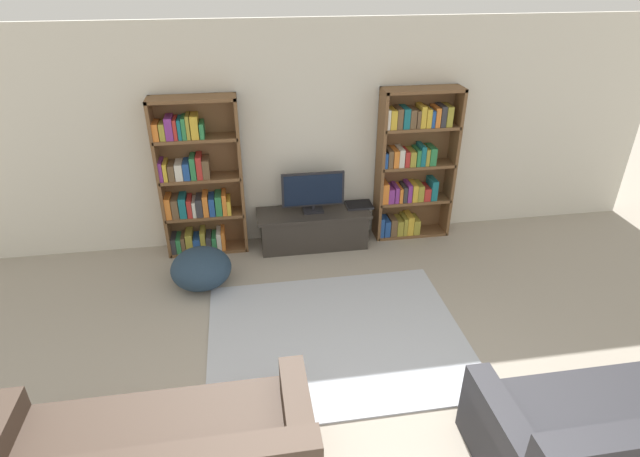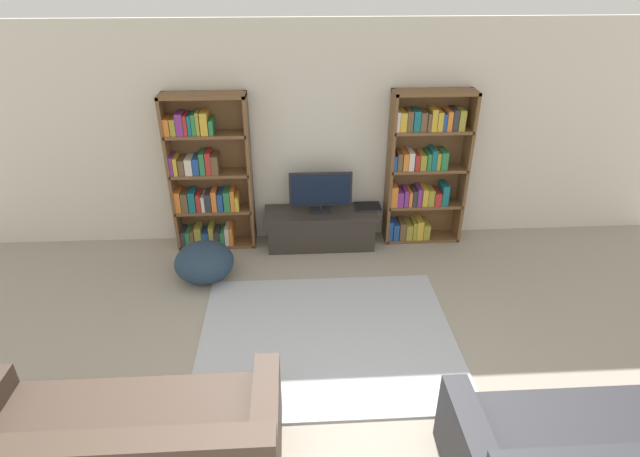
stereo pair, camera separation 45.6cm
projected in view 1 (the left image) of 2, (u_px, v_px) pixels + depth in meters
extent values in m
cube|color=silver|center=(302.00, 137.00, 5.84)|extent=(8.80, 0.06, 2.60)
cube|color=brown|center=(160.00, 181.00, 5.61)|extent=(0.04, 0.30, 1.86)
cube|color=brown|center=(241.00, 176.00, 5.74)|extent=(0.04, 0.30, 1.86)
cube|color=brown|center=(202.00, 174.00, 5.79)|extent=(0.94, 0.04, 1.86)
cube|color=brown|center=(191.00, 98.00, 5.24)|extent=(0.94, 0.30, 0.04)
cube|color=brown|center=(210.00, 248.00, 6.11)|extent=(0.90, 0.30, 0.04)
cube|color=#333338|center=(174.00, 243.00, 5.99)|extent=(0.06, 0.24, 0.19)
cube|color=#2D7F47|center=(179.00, 243.00, 6.00)|extent=(0.05, 0.24, 0.19)
cube|color=brown|center=(184.00, 242.00, 6.00)|extent=(0.04, 0.24, 0.20)
cube|color=#9E9333|center=(190.00, 240.00, 6.00)|extent=(0.08, 0.24, 0.24)
cube|color=#234C99|center=(197.00, 242.00, 6.03)|extent=(0.08, 0.24, 0.17)
cube|color=#9E9333|center=(203.00, 238.00, 6.02)|extent=(0.06, 0.24, 0.25)
cube|color=#333338|center=(209.00, 240.00, 6.04)|extent=(0.06, 0.24, 0.18)
cube|color=#2D7F47|center=(215.00, 240.00, 6.06)|extent=(0.05, 0.24, 0.17)
cube|color=silver|center=(219.00, 238.00, 6.05)|extent=(0.05, 0.24, 0.22)
cube|color=orange|center=(223.00, 237.00, 6.06)|extent=(0.04, 0.24, 0.24)
cube|color=brown|center=(206.00, 214.00, 5.89)|extent=(0.90, 0.30, 0.04)
cube|color=orange|center=(169.00, 206.00, 5.75)|extent=(0.07, 0.24, 0.25)
cube|color=brown|center=(176.00, 206.00, 5.77)|extent=(0.08, 0.24, 0.23)
cube|color=#196B75|center=(183.00, 205.00, 5.77)|extent=(0.08, 0.24, 0.24)
cube|color=#B72D28|center=(190.00, 206.00, 5.79)|extent=(0.05, 0.24, 0.22)
cube|color=silver|center=(195.00, 206.00, 5.80)|extent=(0.04, 0.24, 0.19)
cube|color=#333338|center=(200.00, 205.00, 5.81)|extent=(0.07, 0.24, 0.22)
cube|color=orange|center=(206.00, 203.00, 5.81)|extent=(0.06, 0.24, 0.25)
cube|color=#234C99|center=(212.00, 204.00, 5.83)|extent=(0.06, 0.24, 0.22)
cube|color=#2D7F47|center=(219.00, 203.00, 5.83)|extent=(0.07, 0.24, 0.24)
cube|color=orange|center=(224.00, 202.00, 5.84)|extent=(0.05, 0.24, 0.26)
cube|color=gold|center=(229.00, 205.00, 5.86)|extent=(0.04, 0.24, 0.18)
cube|color=brown|center=(201.00, 177.00, 5.66)|extent=(0.90, 0.30, 0.04)
cube|color=#7F338C|center=(162.00, 169.00, 5.53)|extent=(0.04, 0.24, 0.22)
cube|color=gold|center=(166.00, 170.00, 5.54)|extent=(0.04, 0.24, 0.20)
cube|color=brown|center=(172.00, 171.00, 5.56)|extent=(0.07, 0.24, 0.18)
cube|color=silver|center=(179.00, 170.00, 5.57)|extent=(0.08, 0.24, 0.19)
cube|color=#234C99|center=(187.00, 169.00, 5.58)|extent=(0.07, 0.24, 0.20)
cube|color=#2D7F47|center=(193.00, 166.00, 5.57)|extent=(0.06, 0.24, 0.25)
cube|color=#B72D28|center=(199.00, 166.00, 5.58)|extent=(0.06, 0.24, 0.26)
cube|color=brown|center=(206.00, 167.00, 5.60)|extent=(0.07, 0.24, 0.22)
cube|color=brown|center=(196.00, 138.00, 5.44)|extent=(0.90, 0.30, 0.04)
cube|color=orange|center=(156.00, 130.00, 5.32)|extent=(0.06, 0.24, 0.18)
cube|color=#9E9333|center=(163.00, 130.00, 5.33)|extent=(0.06, 0.24, 0.18)
cube|color=#7F338C|center=(170.00, 127.00, 5.33)|extent=(0.08, 0.24, 0.24)
cube|color=#B72D28|center=(176.00, 128.00, 5.34)|extent=(0.04, 0.24, 0.22)
cube|color=#196B75|center=(180.00, 128.00, 5.35)|extent=(0.04, 0.24, 0.22)
cube|color=#2D7F47|center=(184.00, 127.00, 5.35)|extent=(0.04, 0.24, 0.23)
cube|color=#9E9333|center=(188.00, 126.00, 5.35)|extent=(0.04, 0.24, 0.25)
cube|color=gold|center=(195.00, 126.00, 5.36)|extent=(0.08, 0.24, 0.25)
cube|color=#2D7F47|center=(202.00, 129.00, 5.39)|extent=(0.05, 0.24, 0.16)
cube|color=brown|center=(380.00, 168.00, 5.97)|extent=(0.04, 0.30, 1.86)
cube|color=brown|center=(451.00, 164.00, 6.09)|extent=(0.04, 0.30, 1.86)
cube|color=brown|center=(413.00, 162.00, 6.14)|extent=(0.94, 0.04, 1.86)
cube|color=brown|center=(423.00, 90.00, 5.59)|extent=(0.94, 0.30, 0.04)
cube|color=brown|center=(410.00, 232.00, 6.46)|extent=(0.90, 0.30, 0.04)
cube|color=#234C99|center=(380.00, 225.00, 6.32)|extent=(0.05, 0.24, 0.26)
cube|color=#234C99|center=(385.00, 226.00, 6.34)|extent=(0.07, 0.24, 0.21)
cube|color=brown|center=(392.00, 225.00, 6.35)|extent=(0.08, 0.24, 0.23)
cube|color=#9E9333|center=(398.00, 225.00, 6.37)|extent=(0.08, 0.24, 0.20)
cube|color=#9E9333|center=(403.00, 224.00, 6.37)|extent=(0.05, 0.24, 0.23)
cube|color=gold|center=(408.00, 223.00, 6.38)|extent=(0.08, 0.24, 0.25)
cube|color=#9E9333|center=(414.00, 224.00, 6.40)|extent=(0.08, 0.24, 0.19)
cube|color=brown|center=(413.00, 199.00, 6.24)|extent=(0.90, 0.30, 0.04)
cube|color=orange|center=(383.00, 191.00, 6.10)|extent=(0.08, 0.24, 0.26)
cube|color=#7F338C|center=(389.00, 193.00, 6.13)|extent=(0.07, 0.24, 0.18)
cube|color=#7F338C|center=(395.00, 192.00, 6.14)|extent=(0.05, 0.24, 0.20)
cube|color=orange|center=(399.00, 193.00, 6.15)|extent=(0.04, 0.24, 0.19)
cube|color=#333338|center=(403.00, 192.00, 6.15)|extent=(0.05, 0.24, 0.20)
cube|color=#7F338C|center=(407.00, 191.00, 6.16)|extent=(0.05, 0.24, 0.22)
cube|color=gold|center=(413.00, 191.00, 6.17)|extent=(0.07, 0.24, 0.22)
cube|color=#9E9333|center=(418.00, 191.00, 6.18)|extent=(0.07, 0.24, 0.20)
cube|color=#B72D28|center=(425.00, 192.00, 6.20)|extent=(0.08, 0.24, 0.16)
cube|color=#196B75|center=(432.00, 188.00, 6.19)|extent=(0.08, 0.24, 0.25)
cube|color=brown|center=(416.00, 164.00, 6.02)|extent=(0.90, 0.30, 0.04)
cube|color=#234C99|center=(384.00, 158.00, 5.90)|extent=(0.04, 0.24, 0.18)
cube|color=brown|center=(388.00, 157.00, 5.90)|extent=(0.06, 0.24, 0.21)
cube|color=orange|center=(394.00, 157.00, 5.91)|extent=(0.06, 0.24, 0.20)
cube|color=silver|center=(399.00, 156.00, 5.92)|extent=(0.06, 0.24, 0.22)
cube|color=#B72D28|center=(405.00, 157.00, 5.93)|extent=(0.05, 0.24, 0.19)
cube|color=#9E9333|center=(410.00, 157.00, 5.94)|extent=(0.07, 0.24, 0.18)
cube|color=#2D7F47|center=(416.00, 156.00, 5.95)|extent=(0.05, 0.24, 0.20)
cube|color=#196B75|center=(421.00, 154.00, 5.95)|extent=(0.06, 0.24, 0.24)
cube|color=#9E9333|center=(425.00, 155.00, 5.96)|extent=(0.04, 0.24, 0.20)
cube|color=#2D7F47|center=(430.00, 154.00, 5.97)|extent=(0.08, 0.24, 0.21)
cube|color=brown|center=(420.00, 127.00, 5.80)|extent=(0.90, 0.30, 0.04)
cube|color=silver|center=(386.00, 118.00, 5.66)|extent=(0.04, 0.24, 0.22)
cube|color=gold|center=(391.00, 118.00, 5.67)|extent=(0.07, 0.24, 0.22)
cube|color=brown|center=(398.00, 117.00, 5.68)|extent=(0.06, 0.24, 0.23)
cube|color=#196B75|center=(404.00, 117.00, 5.69)|extent=(0.07, 0.24, 0.23)
cube|color=brown|center=(411.00, 117.00, 5.71)|extent=(0.07, 0.24, 0.21)
cube|color=brown|center=(416.00, 117.00, 5.72)|extent=(0.04, 0.24, 0.20)
cube|color=gold|center=(421.00, 115.00, 5.72)|extent=(0.06, 0.24, 0.25)
cube|color=gold|center=(426.00, 116.00, 5.73)|extent=(0.06, 0.24, 0.21)
cube|color=#234C99|center=(430.00, 117.00, 5.75)|extent=(0.04, 0.24, 0.19)
cube|color=orange|center=(435.00, 116.00, 5.75)|extent=(0.06, 0.24, 0.22)
cube|color=#333338|center=(440.00, 115.00, 5.75)|extent=(0.06, 0.24, 0.24)
cube|color=#9E9333|center=(447.00, 115.00, 5.76)|extent=(0.07, 0.24, 0.23)
cube|color=#332D28|center=(313.00, 230.00, 6.11)|extent=(1.27, 0.44, 0.42)
cube|color=#332D28|center=(313.00, 213.00, 6.00)|extent=(1.36, 0.47, 0.04)
cube|color=black|center=(313.00, 210.00, 6.00)|extent=(0.24, 0.16, 0.03)
cylinder|color=black|center=(313.00, 207.00, 5.98)|extent=(0.04, 0.04, 0.05)
cube|color=black|center=(313.00, 189.00, 5.87)|extent=(0.74, 0.04, 0.42)
cube|color=black|center=(313.00, 190.00, 5.85)|extent=(0.69, 0.00, 0.38)
cube|color=#28282D|center=(359.00, 205.00, 6.13)|extent=(0.32, 0.26, 0.02)
cube|color=black|center=(359.00, 204.00, 6.13)|extent=(0.31, 0.25, 0.00)
cube|color=#B2B7C1|center=(336.00, 337.00, 4.69)|extent=(2.38, 1.94, 0.02)
cube|color=#423328|center=(299.00, 436.00, 3.38)|extent=(0.18, 0.94, 0.58)
cube|color=#2D2D33|center=(614.00, 441.00, 3.44)|extent=(1.85, 0.97, 0.41)
cube|color=#2D2D33|center=(503.00, 449.00, 3.28)|extent=(0.18, 0.97, 0.59)
ellipsoid|color=#23384C|center=(201.00, 268.00, 5.35)|extent=(0.64, 0.64, 0.42)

